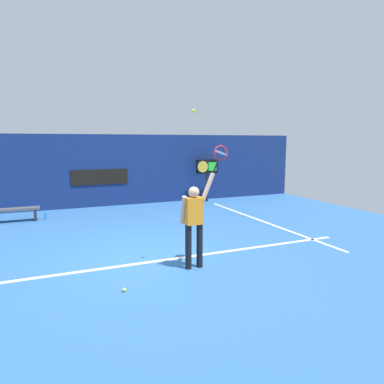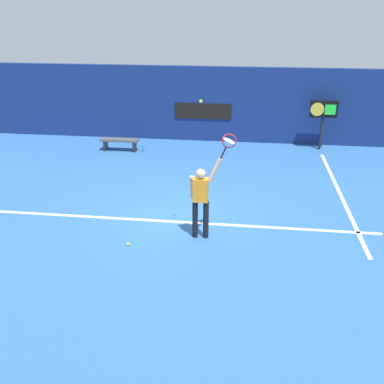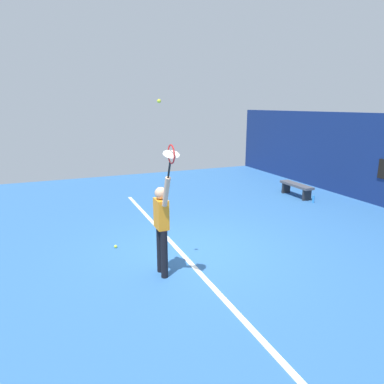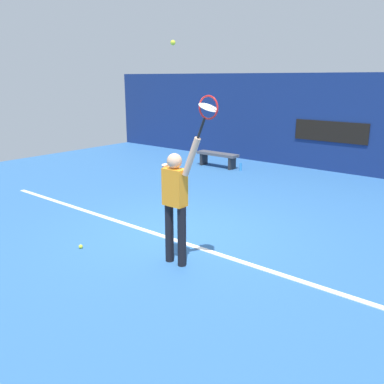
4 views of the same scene
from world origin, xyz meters
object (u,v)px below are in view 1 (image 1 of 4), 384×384
Objects in this scene: water_bottle at (46,216)px; spare_ball at (124,290)px; tennis_ball at (193,111)px; court_bench at (16,212)px; tennis_racket at (220,154)px; scoreboard_clock at (207,169)px; tennis_player at (194,220)px.

water_bottle reaches higher than spare_ball.
tennis_ball reaches higher than court_bench.
tennis_racket is 7.86m from scoreboard_clock.
tennis_player is 8.06m from scoreboard_clock.
spare_ball is at bearing -124.25° from scoreboard_clock.
tennis_player is 6.72m from water_bottle.
court_bench is at bearing 180.00° from water_bottle.
tennis_player reaches higher than water_bottle.
tennis_racket is 7.65m from court_bench.
tennis_ball is 0.05× the size of court_bench.
court_bench is at bearing 121.00° from tennis_ball.
tennis_ball reaches higher than scoreboard_clock.
tennis_ball reaches higher than tennis_player.
court_bench is (-7.35, -1.10, -1.09)m from scoreboard_clock.
tennis_ball reaches higher than tennis_racket.
scoreboard_clock is at bearing 62.67° from tennis_player.
scoreboard_clock is 26.73× the size of spare_ball.
water_bottle is (-2.78, 6.05, -0.89)m from tennis_player.
scoreboard_clock is 9.48m from spare_ball.
tennis_racket reaches higher than court_bench.
court_bench is at bearing -171.48° from scoreboard_clock.
court_bench is 0.90m from water_bottle.
tennis_player is 1.40× the size of court_bench.
scoreboard_clock is 7.51m from court_bench.
water_bottle is (-3.36, 6.06, -2.20)m from tennis_racket.
water_bottle is at bearing 100.23° from spare_ball.
tennis_racket is 9.15× the size of spare_ball.
scoreboard_clock is at bearing 9.65° from water_bottle.
court_bench is (-3.65, 6.05, -0.67)m from tennis_player.
water_bottle is at bearing 119.00° from tennis_racket.
tennis_racket is 3.20m from spare_ball.
scoreboard_clock reaches higher than spare_ball.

